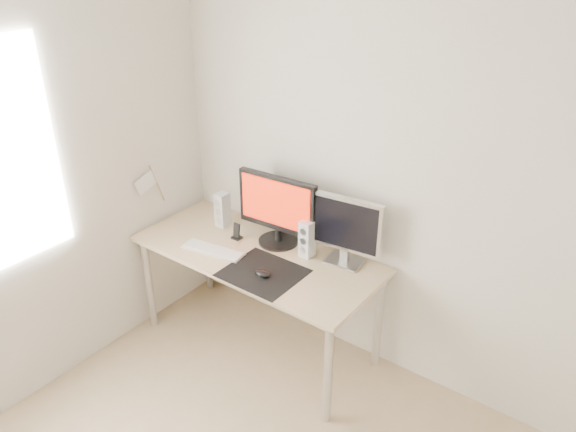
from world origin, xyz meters
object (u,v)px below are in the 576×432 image
Objects in this scene: second_monitor at (346,228)px; speaker_left at (222,210)px; keyboard at (213,250)px; phone_dock at (237,234)px; mouse at (262,273)px; desk at (257,262)px; main_monitor at (277,208)px; speaker_right at (307,239)px.

second_monitor is 1.88× the size of speaker_left.
speaker_left reaches higher than keyboard.
speaker_left is at bearing 157.49° from phone_dock.
second_monitor is 0.77m from phone_dock.
mouse is 0.30m from desk.
keyboard is at bearing -152.58° from second_monitor.
speaker_left is (-0.44, -0.04, -0.13)m from main_monitor.
main_monitor is 0.47m from second_monitor.
second_monitor is at bearing 16.81° from speaker_right.
speaker_right is (0.28, 0.16, 0.20)m from desk.
mouse is 0.23× the size of second_monitor.
keyboard is at bearing -93.87° from phone_dock.
second_monitor is 0.27m from speaker_right.
main_monitor is (-0.17, 0.36, 0.23)m from mouse.
keyboard is (-0.73, -0.38, -0.23)m from second_monitor.
phone_dock is at bearing 149.26° from mouse.
mouse reaches higher than desk.
speaker_left is at bearing 121.72° from keyboard.
main_monitor is 0.49m from keyboard.
mouse reaches higher than keyboard.
main_monitor reaches higher than mouse.
mouse is 0.19× the size of main_monitor.
second_monitor is at bearing 6.62° from main_monitor.
speaker_left is (-0.91, -0.09, -0.12)m from second_monitor.
mouse is 0.44× the size of speaker_left.
main_monitor is 2.30× the size of speaker_right.
mouse is at bearing -28.26° from speaker_left.
speaker_left is (-0.61, 0.33, 0.10)m from mouse.
speaker_right is at bearing 78.39° from mouse.
mouse is at bearing -30.74° from phone_dock.
mouse is at bearing -5.05° from keyboard.
second_monitor is (0.30, 0.42, 0.22)m from mouse.
desk is at bearing -14.51° from phone_dock.
mouse is 0.44× the size of speaker_right.
speaker_right is (0.68, 0.02, 0.00)m from speaker_left.
speaker_left is 0.36m from keyboard.
desk is at bearing 136.64° from mouse.
speaker_right is (-0.23, -0.07, -0.12)m from second_monitor.
keyboard is (-0.43, 0.04, -0.01)m from mouse.
speaker_left is at bearing 161.59° from desk.
speaker_right reaches higher than mouse.
speaker_right reaches higher than keyboard.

